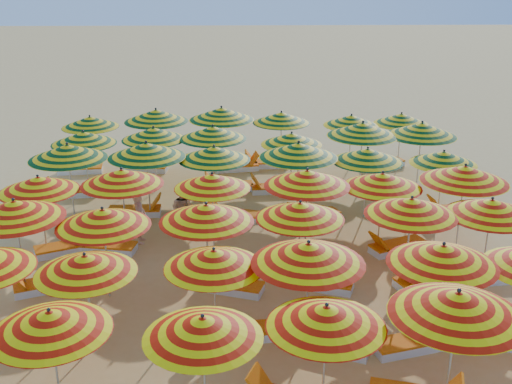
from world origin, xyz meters
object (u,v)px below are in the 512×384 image
at_px(umbrella_12, 15,210).
at_px(lounger_22, 79,169).
at_px(umbrella_34, 363,129).
at_px(umbrella_35, 422,129).
at_px(lounger_19, 71,192).
at_px(lounger_26, 382,163).
at_px(umbrella_2, 203,328).
at_px(beachgoer_a, 140,218).
at_px(umbrella_31, 154,134).
at_px(umbrella_40, 351,120).
at_px(umbrella_21, 307,178).
at_px(umbrella_4, 457,304).
at_px(umbrella_29, 443,158).
at_px(lounger_9, 322,282).
at_px(umbrella_37, 156,116).
at_px(lounger_7, 46,284).
at_px(umbrella_9, 308,253).
at_px(lounger_12, 67,247).
at_px(umbrella_24, 68,152).
at_px(lounger_20, 228,186).
at_px(lounger_8, 228,285).
at_px(umbrella_19, 122,177).
at_px(lounger_5, 413,343).
at_px(umbrella_8, 214,259).
at_px(lounger_16, 231,214).
at_px(umbrella_25, 146,150).
at_px(umbrella_39, 281,118).
at_px(lounger_17, 313,216).
at_px(umbrella_26, 214,153).
at_px(umbrella_13, 103,218).
at_px(umbrella_28, 367,155).
at_px(lounger_23, 144,167).
at_px(beachgoer_b, 183,210).
at_px(umbrella_15, 300,211).
at_px(umbrella_33, 292,139).
at_px(umbrella_30, 84,138).
at_px(lounger_18, 452,210).
at_px(umbrella_10, 443,255).
at_px(lounger_3, 238,332).
at_px(umbrella_23, 465,174).
at_px(umbrella_41, 401,119).
at_px(lounger_13, 105,246).
at_px(lounger_15, 136,211).
at_px(umbrella_38, 222,114).
at_px(umbrella_3, 326,316).
at_px(lounger_6, 497,337).
at_px(lounger_10, 424,280).
at_px(umbrella_22, 382,180).
at_px(umbrella_27, 298,150).

relative_size(umbrella_12, lounger_22, 1.55).
relative_size(umbrella_34, umbrella_35, 0.93).
bearing_deg(lounger_19, lounger_26, -172.15).
relative_size(umbrella_35, lounger_19, 1.82).
distance_m(umbrella_2, beachgoer_a, 8.29).
distance_m(umbrella_31, umbrella_40, 7.69).
distance_m(umbrella_21, lounger_19, 9.42).
relative_size(umbrella_4, umbrella_29, 1.04).
xyz_separation_m(lounger_9, beachgoer_a, (-5.08, 2.91, 0.64)).
height_order(umbrella_37, lounger_7, umbrella_37).
bearing_deg(umbrella_21, lounger_22, 138.57).
xyz_separation_m(umbrella_9, lounger_12, (-6.46, 4.85, -2.12)).
height_order(umbrella_24, lounger_20, umbrella_24).
bearing_deg(lounger_20, lounger_8, 84.85).
xyz_separation_m(umbrella_19, lounger_8, (3.02, -2.61, -2.05)).
xyz_separation_m(umbrella_34, lounger_12, (-9.31, -4.73, -2.19)).
bearing_deg(lounger_5, umbrella_35, 59.32).
distance_m(umbrella_8, lounger_16, 7.25).
height_order(umbrella_25, lounger_22, umbrella_25).
distance_m(umbrella_39, lounger_22, 8.21).
bearing_deg(umbrella_34, lounger_22, 167.21).
relative_size(umbrella_2, lounger_7, 1.47).
bearing_deg(umbrella_39, lounger_17, -82.19).
xyz_separation_m(umbrella_2, umbrella_25, (-2.30, 9.74, 0.29)).
height_order(umbrella_9, umbrella_21, umbrella_9).
relative_size(umbrella_26, lounger_26, 1.49).
relative_size(umbrella_13, umbrella_28, 1.14).
relative_size(lounger_23, beachgoer_b, 1.16).
relative_size(umbrella_15, lounger_20, 1.62).
relative_size(umbrella_15, lounger_19, 1.62).
bearing_deg(umbrella_33, umbrella_30, -179.91).
height_order(umbrella_8, umbrella_29, umbrella_8).
bearing_deg(lounger_18, lounger_26, -84.84).
relative_size(lounger_17, lounger_19, 1.02).
distance_m(umbrella_10, lounger_3, 4.80).
relative_size(umbrella_8, umbrella_23, 0.81).
distance_m(umbrella_41, lounger_13, 12.80).
relative_size(umbrella_28, umbrella_31, 0.89).
bearing_deg(umbrella_25, lounger_15, 154.68).
distance_m(umbrella_25, lounger_7, 5.58).
xyz_separation_m(umbrella_4, umbrella_38, (-4.59, 14.16, 0.03)).
distance_m(umbrella_3, umbrella_34, 12.03).
xyz_separation_m(umbrella_8, umbrella_30, (-4.87, 9.28, 0.08)).
bearing_deg(lounger_6, umbrella_21, -29.44).
bearing_deg(umbrella_29, lounger_10, -110.03).
height_order(umbrella_35, beachgoer_b, umbrella_35).
height_order(umbrella_25, lounger_10, umbrella_25).
relative_size(umbrella_22, lounger_12, 1.53).
xyz_separation_m(umbrella_28, lounger_8, (-4.36, -4.77, -1.97)).
relative_size(umbrella_27, lounger_3, 1.78).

